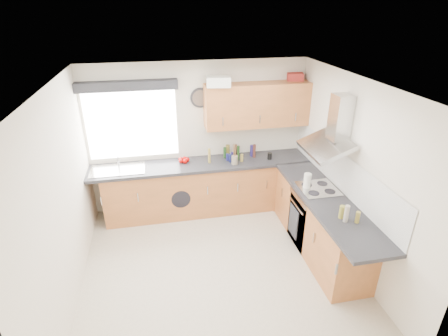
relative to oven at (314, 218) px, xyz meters
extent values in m
plane|color=beige|center=(-1.50, -0.30, -0.42)|extent=(3.60, 3.60, 0.00)
cube|color=white|center=(-1.50, -0.30, 2.08)|extent=(3.60, 3.60, 0.02)
cube|color=silver|center=(-1.50, 1.50, 0.82)|extent=(3.60, 0.02, 2.50)
cube|color=silver|center=(-1.50, -2.10, 0.82)|extent=(3.60, 0.02, 2.50)
cube|color=silver|center=(-3.30, -0.30, 0.82)|extent=(0.02, 3.60, 2.50)
cube|color=silver|center=(0.30, -0.30, 0.82)|extent=(0.02, 3.60, 2.50)
cube|color=silver|center=(-2.55, 1.49, 1.12)|extent=(1.40, 0.02, 1.10)
cube|color=#242429|center=(-2.55, 1.40, 1.76)|extent=(1.50, 0.18, 0.14)
cube|color=white|center=(0.29, 0.00, 0.75)|extent=(0.01, 3.00, 0.54)
cube|color=#9D5A2D|center=(-1.60, 1.21, 0.01)|extent=(3.00, 0.58, 0.86)
cube|color=#9D5A2D|center=(0.00, 1.20, 0.01)|extent=(0.60, 0.60, 0.86)
cube|color=#9D5A2D|center=(0.01, -0.15, 0.01)|extent=(0.58, 2.10, 0.86)
cube|color=#232327|center=(-1.50, 1.20, 0.46)|extent=(3.60, 0.62, 0.05)
cube|color=#232327|center=(0.00, -0.30, 0.46)|extent=(0.62, 2.42, 0.05)
cube|color=black|center=(0.00, 0.00, 0.00)|extent=(0.56, 0.58, 0.85)
cube|color=#B6B6B6|center=(0.00, 0.00, 0.49)|extent=(0.52, 0.52, 0.01)
cube|color=#9D5A2D|center=(-0.55, 1.32, 1.38)|extent=(1.70, 0.35, 0.70)
cube|color=silver|center=(-1.88, 1.22, 0.00)|extent=(0.61, 0.59, 0.85)
cylinder|color=#242429|center=(-1.45, 1.46, 1.50)|extent=(0.32, 0.04, 0.32)
cube|color=silver|center=(-1.20, 1.22, 1.80)|extent=(0.39, 0.31, 0.15)
cube|color=#A72A24|center=(0.10, 1.42, 1.78)|extent=(0.30, 0.27, 0.12)
cylinder|color=#776957|center=(-0.97, 1.05, 0.56)|extent=(0.12, 0.12, 0.14)
cylinder|color=silver|center=(-0.15, 0.06, 0.60)|extent=(0.12, 0.12, 0.23)
cylinder|color=#1C4017|center=(-1.08, 1.33, 0.58)|extent=(0.05, 0.05, 0.19)
cylinder|color=black|center=(-0.87, 1.39, 0.58)|extent=(0.05, 0.05, 0.20)
cylinder|color=#141A46|center=(-1.02, 1.15, 0.55)|extent=(0.06, 0.06, 0.14)
cylinder|color=navy|center=(-0.61, 1.32, 0.58)|extent=(0.07, 0.07, 0.19)
cylinder|color=olive|center=(-0.83, 1.13, 0.55)|extent=(0.05, 0.05, 0.13)
cylinder|color=#1A3914|center=(-0.87, 1.21, 0.61)|extent=(0.04, 0.04, 0.25)
cylinder|color=#4A221A|center=(-0.59, 1.25, 0.60)|extent=(0.05, 0.05, 0.23)
cylinder|color=#1F1853|center=(-0.98, 1.22, 0.56)|extent=(0.04, 0.04, 0.14)
cylinder|color=olive|center=(-1.02, 1.39, 0.59)|extent=(0.07, 0.07, 0.21)
cylinder|color=black|center=(-0.35, 1.13, 0.54)|extent=(0.07, 0.07, 0.11)
cylinder|color=olive|center=(-1.37, 1.19, 0.61)|extent=(0.04, 0.04, 0.25)
cylinder|color=navy|center=(-1.05, 1.23, 0.54)|extent=(0.05, 0.05, 0.11)
cylinder|color=olive|center=(0.10, -0.86, 0.56)|extent=(0.05, 0.05, 0.15)
cylinder|color=olive|center=(-0.04, -0.73, 0.57)|extent=(0.06, 0.06, 0.17)
cylinder|color=#A99E90|center=(-0.03, -0.82, 0.60)|extent=(0.06, 0.06, 0.22)
camera|label=1|loc=(-2.16, -3.98, 2.89)|focal=28.00mm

